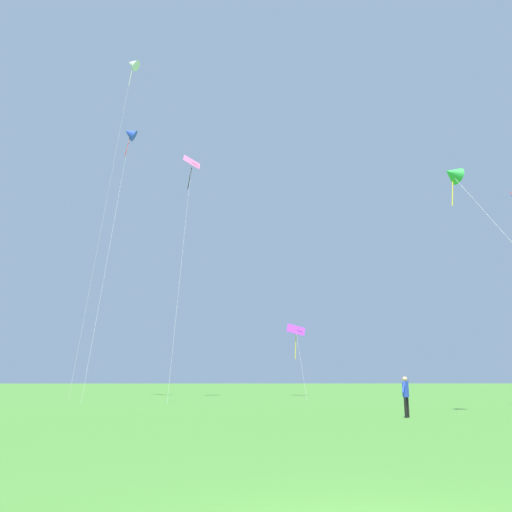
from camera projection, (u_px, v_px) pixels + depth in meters
kite_purple_streamer at (296, 335)px, 49.14m from camera, size 1.86×10.27×6.63m
kite_blue_delta at (130, 134)px, 48.93m from camera, size 1.53×12.57×24.39m
kite_pink_low at (191, 172)px, 46.78m from camera, size 1.42×10.73×21.22m
kite_white_distant at (132, 65)px, 46.40m from camera, size 2.28×6.09×29.11m
kite_green_small at (452, 174)px, 24.89m from camera, size 3.76×7.47×11.41m
person_in_red_shirt at (406, 393)px, 20.83m from camera, size 0.42×0.40×1.57m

